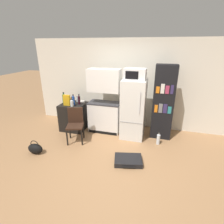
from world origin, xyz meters
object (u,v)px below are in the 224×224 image
side_table (74,116)px  suitcase_large_flat (128,160)px  bottle_clear_short (77,99)px  cereal_box (67,100)px  bowl (82,102)px  bottle_blue_soda (73,101)px  bottle_green_tall (64,99)px  water_bottle_front (158,139)px  kitchen_hutch (105,104)px  bottle_amber_beer (72,100)px  handbag (35,149)px  bottle_wine_dark (79,100)px  bookshelf (163,103)px  refrigerator (133,109)px  chair (75,122)px  bottle_milk_white (72,103)px  microwave (135,74)px

side_table → suitcase_large_flat: bearing=-32.8°
bottle_clear_short → cereal_box: (-0.10, -0.41, 0.09)m
bowl → cereal_box: cereal_box is taller
bowl → bottle_blue_soda: bearing=-117.2°
side_table → bottle_green_tall: (-0.29, 0.01, 0.52)m
side_table → water_bottle_front: 2.47m
kitchen_hutch → bottle_amber_beer: 1.03m
bottle_amber_beer → bottle_blue_soda: bottle_blue_soda is taller
cereal_box → suitcase_large_flat: cereal_box is taller
cereal_box → handbag: 1.51m
bottle_wine_dark → bookshelf: bearing=3.9°
side_table → bottle_wine_dark: bottle_wine_dark is taller
bowl → bottle_wine_dark: bearing=-92.3°
suitcase_large_flat → water_bottle_front: (0.59, 0.94, 0.09)m
bottle_amber_beer → bottle_wine_dark: bearing=-24.4°
side_table → kitchen_hutch: (0.92, 0.11, 0.43)m
bottle_amber_beer → bottle_clear_short: (0.12, 0.09, -0.01)m
refrigerator → bottle_blue_soda: (-1.68, -0.10, 0.12)m
kitchen_hutch → bottle_green_tall: (-1.20, -0.10, 0.09)m
refrigerator → bookshelf: bearing=12.4°
bottle_amber_beer → bottle_blue_soda: (0.17, -0.24, 0.06)m
bottle_green_tall → chair: (0.65, -0.63, -0.39)m
side_table → kitchen_hutch: kitchen_hutch is taller
bottle_amber_beer → bowl: 0.31m
chair → side_table: bearing=102.2°
cereal_box → kitchen_hutch: bearing=15.4°
side_table → refrigerator: refrigerator is taller
bottle_amber_beer → suitcase_large_flat: (1.97, -1.35, -0.79)m
bowl → suitcase_large_flat: (1.66, -1.36, -0.75)m
kitchen_hutch → suitcase_large_flat: bearing=-54.3°
bottle_blue_soda → chair: bearing=-61.3°
kitchen_hutch → cereal_box: (-1.01, -0.28, 0.11)m
refrigerator → chair: size_ratio=1.78×
side_table → bowl: bowl is taller
bottle_milk_white → suitcase_large_flat: bearing=-29.2°
bowl → cereal_box: bearing=-130.6°
side_table → bottle_milk_white: (0.07, -0.20, 0.48)m
bookshelf → bottle_clear_short: bearing=178.4°
bottle_clear_short → kitchen_hutch: bearing=-8.5°
bottle_wine_dark → bottle_amber_beer: bearing=155.6°
bottle_blue_soda → chair: (0.29, -0.54, -0.38)m
bottle_blue_soda → bottle_clear_short: 0.34m
microwave → bottle_blue_soda: bearing=-176.7°
bookshelf → bottle_wine_dark: bearing=-176.1°
bottle_wine_dark → kitchen_hutch: bearing=7.0°
suitcase_large_flat → bottle_wine_dark: bearing=131.3°
refrigerator → handbag: (-2.02, -1.45, -0.66)m
bottle_clear_short → bowl: bottle_clear_short is taller
microwave → handbag: 2.94m
microwave → refrigerator: bearing=72.6°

